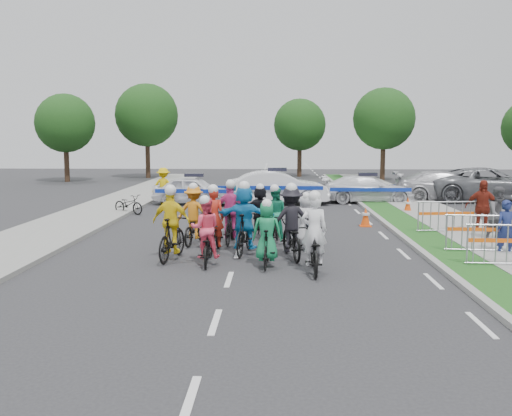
{
  "coord_description": "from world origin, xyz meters",
  "views": [
    {
      "loc": [
        1.04,
        -12.62,
        3.22
      ],
      "look_at": [
        0.47,
        4.35,
        1.1
      ],
      "focal_mm": 40.0,
      "sensor_mm": 36.0,
      "label": 1
    }
  ],
  "objects_px": {
    "rider_8": "(274,222)",
    "spectator_1": "(499,215)",
    "rider_2": "(206,239)",
    "rider_9": "(231,219)",
    "marshal_hiviz": "(164,186)",
    "barrier_0": "(507,247)",
    "tree_4": "(300,125)",
    "rider_11": "(260,214)",
    "tree_1": "(384,119)",
    "rider_3": "(172,231)",
    "civilian_suv": "(488,184)",
    "tree_3": "(147,115)",
    "tree_0": "(65,123)",
    "rider_6": "(214,230)",
    "police_car_0": "(194,191)",
    "police_car_2": "(367,189)",
    "parked_bike": "(129,204)",
    "civilian_sedan": "(446,186)",
    "police_car_1": "(277,188)",
    "rider_12": "(232,218)",
    "spectator_2": "(482,208)",
    "cone_1": "(408,205)",
    "cone_0": "(366,217)",
    "rider_1": "(267,240)",
    "rider_10": "(194,220)",
    "barrier_1": "(482,235)",
    "rider_4": "(291,229)",
    "rider_0": "(314,246)",
    "rider_7": "(305,227)"
  },
  "relations": [
    {
      "from": "marshal_hiviz",
      "to": "barrier_0",
      "type": "relative_size",
      "value": 0.88
    },
    {
      "from": "rider_9",
      "to": "spectator_1",
      "type": "relative_size",
      "value": 1.13
    },
    {
      "from": "cone_1",
      "to": "tree_3",
      "type": "relative_size",
      "value": 0.1
    },
    {
      "from": "rider_11",
      "to": "parked_bike",
      "type": "relative_size",
      "value": 1.11
    },
    {
      "from": "rider_12",
      "to": "marshal_hiviz",
      "type": "distance_m",
      "value": 9.74
    },
    {
      "from": "rider_8",
      "to": "rider_11",
      "type": "height_order",
      "value": "rider_8"
    },
    {
      "from": "rider_2",
      "to": "cone_1",
      "type": "height_order",
      "value": "rider_2"
    },
    {
      "from": "rider_2",
      "to": "spectator_1",
      "type": "relative_size",
      "value": 1.04
    },
    {
      "from": "rider_8",
      "to": "civilian_sedan",
      "type": "height_order",
      "value": "rider_8"
    },
    {
      "from": "rider_9",
      "to": "civilian_suv",
      "type": "relative_size",
      "value": 0.32
    },
    {
      "from": "cone_0",
      "to": "police_car_0",
      "type": "bearing_deg",
      "value": 137.98
    },
    {
      "from": "rider_2",
      "to": "civilian_suv",
      "type": "xyz_separation_m",
      "value": [
        12.47,
        14.77,
        0.18
      ]
    },
    {
      "from": "tree_3",
      "to": "tree_0",
      "type": "bearing_deg",
      "value": -141.34
    },
    {
      "from": "rider_7",
      "to": "civilian_suv",
      "type": "height_order",
      "value": "civilian_suv"
    },
    {
      "from": "rider_0",
      "to": "tree_0",
      "type": "height_order",
      "value": "tree_0"
    },
    {
      "from": "rider_7",
      "to": "rider_12",
      "type": "height_order",
      "value": "rider_12"
    },
    {
      "from": "spectator_2",
      "to": "tree_3",
      "type": "relative_size",
      "value": 0.25
    },
    {
      "from": "rider_6",
      "to": "police_car_2",
      "type": "bearing_deg",
      "value": -112.53
    },
    {
      "from": "rider_3",
      "to": "tree_0",
      "type": "bearing_deg",
      "value": -54.81
    },
    {
      "from": "spectator_2",
      "to": "rider_2",
      "type": "bearing_deg",
      "value": -136.39
    },
    {
      "from": "rider_2",
      "to": "tree_0",
      "type": "xyz_separation_m",
      "value": [
        -13.28,
        26.47,
        3.52
      ]
    },
    {
      "from": "rider_3",
      "to": "rider_6",
      "type": "relative_size",
      "value": 1.04
    },
    {
      "from": "rider_2",
      "to": "rider_9",
      "type": "height_order",
      "value": "rider_9"
    },
    {
      "from": "rider_1",
      "to": "parked_bike",
      "type": "xyz_separation_m",
      "value": [
        -5.96,
        9.64,
        -0.26
      ]
    },
    {
      "from": "rider_10",
      "to": "cone_1",
      "type": "bearing_deg",
      "value": -128.08
    },
    {
      "from": "rider_0",
      "to": "parked_bike",
      "type": "distance_m",
      "value": 12.39
    },
    {
      "from": "rider_0",
      "to": "cone_0",
      "type": "xyz_separation_m",
      "value": [
        2.35,
        7.15,
        -0.31
      ]
    },
    {
      "from": "rider_3",
      "to": "civilian_suv",
      "type": "relative_size",
      "value": 0.33
    },
    {
      "from": "cone_0",
      "to": "tree_3",
      "type": "xyz_separation_m",
      "value": [
        -13.32,
        24.08,
        4.55
      ]
    },
    {
      "from": "rider_9",
      "to": "tree_0",
      "type": "distance_m",
      "value": 27.49
    },
    {
      "from": "rider_8",
      "to": "rider_4",
      "type": "bearing_deg",
      "value": 109.71
    },
    {
      "from": "spectator_2",
      "to": "rider_4",
      "type": "bearing_deg",
      "value": -134.14
    },
    {
      "from": "tree_1",
      "to": "tree_4",
      "type": "bearing_deg",
      "value": 146.31
    },
    {
      "from": "rider_12",
      "to": "spectator_2",
      "type": "bearing_deg",
      "value": -178.59
    },
    {
      "from": "police_car_2",
      "to": "rider_8",
      "type": "bearing_deg",
      "value": 158.0
    },
    {
      "from": "rider_8",
      "to": "spectator_1",
      "type": "xyz_separation_m",
      "value": [
        6.83,
        0.37,
        0.19
      ]
    },
    {
      "from": "police_car_2",
      "to": "parked_bike",
      "type": "distance_m",
      "value": 11.64
    },
    {
      "from": "police_car_1",
      "to": "cone_1",
      "type": "distance_m",
      "value": 6.33
    },
    {
      "from": "rider_3",
      "to": "marshal_hiviz",
      "type": "relative_size",
      "value": 1.14
    },
    {
      "from": "tree_4",
      "to": "rider_11",
      "type": "bearing_deg",
      "value": -94.91
    },
    {
      "from": "rider_12",
      "to": "marshal_hiviz",
      "type": "relative_size",
      "value": 1.05
    },
    {
      "from": "rider_12",
      "to": "police_car_0",
      "type": "bearing_deg",
      "value": -76.35
    },
    {
      "from": "rider_9",
      "to": "police_car_1",
      "type": "height_order",
      "value": "rider_9"
    },
    {
      "from": "rider_7",
      "to": "tree_3",
      "type": "height_order",
      "value": "tree_3"
    },
    {
      "from": "cone_1",
      "to": "tree_3",
      "type": "height_order",
      "value": "tree_3"
    },
    {
      "from": "cone_1",
      "to": "barrier_1",
      "type": "bearing_deg",
      "value": -89.75
    },
    {
      "from": "rider_8",
      "to": "spectator_2",
      "type": "height_order",
      "value": "spectator_2"
    },
    {
      "from": "rider_12",
      "to": "spectator_2",
      "type": "xyz_separation_m",
      "value": [
        8.21,
        0.53,
        0.3
      ]
    },
    {
      "from": "spectator_1",
      "to": "civilian_sedan",
      "type": "bearing_deg",
      "value": 66.09
    },
    {
      "from": "rider_3",
      "to": "police_car_0",
      "type": "distance_m",
      "value": 12.38
    }
  ]
}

